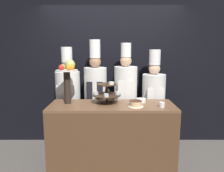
# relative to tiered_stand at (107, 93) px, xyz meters

# --- Properties ---
(wall_back) EXTENTS (10.00, 0.06, 2.80)m
(wall_back) POSITION_rel_tiered_stand_xyz_m (0.07, 0.91, 0.28)
(wall_back) COLOR black
(wall_back) RESTS_ON ground_plane
(buffet_counter) EXTENTS (1.79, 0.64, 0.96)m
(buffet_counter) POSITION_rel_tiered_stand_xyz_m (0.07, -0.07, -0.64)
(buffet_counter) COLOR brown
(buffet_counter) RESTS_ON ground_plane
(tiered_stand) EXTENTS (0.41, 0.41, 0.33)m
(tiered_stand) POSITION_rel_tiered_stand_xyz_m (0.00, 0.00, 0.00)
(tiered_stand) COLOR #3D2819
(tiered_stand) RESTS_ON buffet_counter
(fruit_pedestal) EXTENTS (0.31, 0.31, 0.63)m
(fruit_pedestal) POSITION_rel_tiered_stand_xyz_m (-0.56, 0.01, 0.26)
(fruit_pedestal) COLOR #2D231E
(fruit_pedestal) RESTS_ON buffet_counter
(cake_round) EXTENTS (0.21, 0.21, 0.09)m
(cake_round) POSITION_rel_tiered_stand_xyz_m (0.40, -0.19, -0.12)
(cake_round) COLOR white
(cake_round) RESTS_ON buffet_counter
(cup_white) EXTENTS (0.08, 0.08, 0.07)m
(cup_white) POSITION_rel_tiered_stand_xyz_m (0.75, -0.22, -0.12)
(cup_white) COLOR white
(cup_white) RESTS_ON buffet_counter
(serving_bowl_far) EXTENTS (0.15, 0.15, 0.16)m
(serving_bowl_far) POSITION_rel_tiered_stand_xyz_m (0.51, 0.05, -0.13)
(serving_bowl_far) COLOR white
(serving_bowl_far) RESTS_ON buffet_counter
(chef_left) EXTENTS (0.41, 0.41, 1.77)m
(chef_left) POSITION_rel_tiered_stand_xyz_m (-0.67, 0.52, -0.17)
(chef_left) COLOR #38332D
(chef_left) RESTS_ON ground_plane
(chef_center_left) EXTENTS (0.38, 0.38, 1.89)m
(chef_center_left) POSITION_rel_tiered_stand_xyz_m (-0.20, 0.52, -0.11)
(chef_center_left) COLOR black
(chef_center_left) RESTS_ON ground_plane
(chef_center_right) EXTENTS (0.39, 0.39, 1.84)m
(chef_center_right) POSITION_rel_tiered_stand_xyz_m (0.30, 0.52, -0.12)
(chef_center_right) COLOR #28282D
(chef_center_right) RESTS_ON ground_plane
(chef_right) EXTENTS (0.39, 0.39, 1.73)m
(chef_right) POSITION_rel_tiered_stand_xyz_m (0.78, 0.52, -0.19)
(chef_right) COLOR black
(chef_right) RESTS_ON ground_plane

